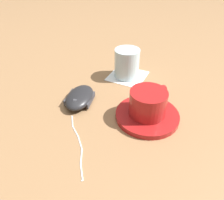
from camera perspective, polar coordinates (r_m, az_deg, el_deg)
ground_plane at (r=0.63m, az=4.17°, el=1.65°), size 3.00×3.00×0.00m
saucer at (r=0.55m, az=9.15°, el=-3.97°), size 0.16×0.16×0.01m
coffee_cup at (r=0.52m, az=9.49°, el=-0.64°), size 0.09×0.11×0.06m
computer_mouse at (r=0.59m, az=-8.45°, el=0.71°), size 0.08×0.12×0.03m
mouse_cable at (r=0.49m, az=-8.95°, el=-10.98°), size 0.11×0.16×0.00m
napkin_under_glass at (r=0.71m, az=4.05°, el=6.32°), size 0.12×0.12×0.00m
drinking_glass at (r=0.69m, az=3.91°, el=9.57°), size 0.08×0.08×0.09m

